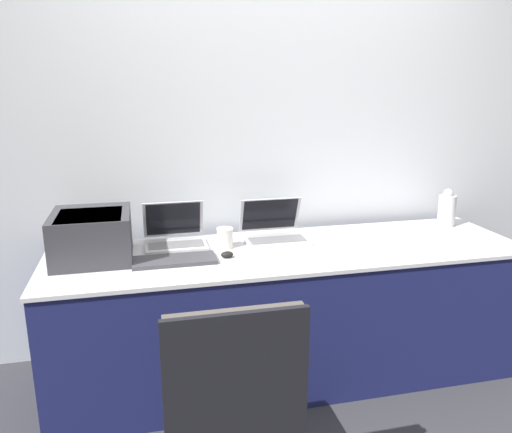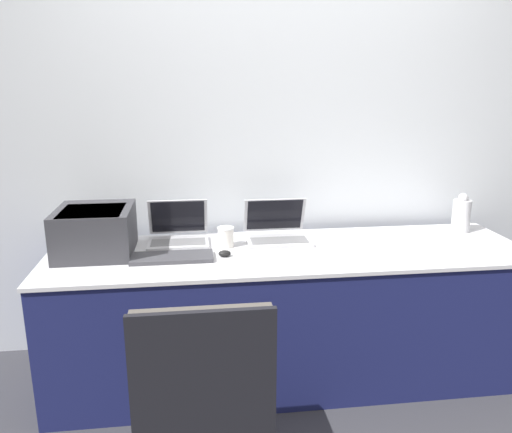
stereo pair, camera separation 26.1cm
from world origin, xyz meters
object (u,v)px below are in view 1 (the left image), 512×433
(external_keyboard, at_px, (175,260))
(chair, at_px, (231,387))
(printer, at_px, (92,234))
(laptop_right, at_px, (274,231))
(coffee_cup, at_px, (225,238))
(metal_pitcher, at_px, (447,209))
(mouse, at_px, (227,255))
(laptop_left, at_px, (175,236))

(external_keyboard, bearing_deg, chair, -80.96)
(printer, bearing_deg, chair, -61.51)
(printer, xyz_separation_m, laptop_right, (0.97, 0.10, -0.08))
(coffee_cup, distance_m, chair, 1.02)
(printer, distance_m, metal_pitcher, 2.08)
(printer, relative_size, metal_pitcher, 1.73)
(printer, height_order, mouse, printer)
(laptop_left, xyz_separation_m, chair, (0.10, -1.10, -0.24))
(printer, relative_size, laptop_right, 1.15)
(printer, height_order, external_keyboard, printer)
(mouse, height_order, chair, chair)
(coffee_cup, relative_size, chair, 0.12)
(printer, xyz_separation_m, laptop_left, (0.42, 0.14, -0.08))
(coffee_cup, bearing_deg, printer, -178.28)
(laptop_right, relative_size, coffee_cup, 3.24)
(laptop_left, bearing_deg, external_keyboard, -95.18)
(printer, distance_m, coffee_cup, 0.68)
(laptop_left, bearing_deg, coffee_cup, -24.31)
(laptop_left, distance_m, metal_pitcher, 1.66)
(chair, bearing_deg, coffee_cup, 81.20)
(mouse, xyz_separation_m, chair, (-0.13, -0.82, -0.21))
(external_keyboard, relative_size, mouse, 6.47)
(laptop_left, relative_size, external_keyboard, 0.81)
(printer, distance_m, laptop_right, 0.98)
(coffee_cup, height_order, metal_pitcher, metal_pitcher)
(laptop_left, bearing_deg, laptop_right, -3.34)
(metal_pitcher, bearing_deg, chair, -145.02)
(laptop_right, height_order, coffee_cup, laptop_right)
(laptop_left, height_order, metal_pitcher, metal_pitcher)
(external_keyboard, xyz_separation_m, chair, (0.13, -0.82, -0.20))
(laptop_right, relative_size, metal_pitcher, 1.51)
(printer, distance_m, mouse, 0.68)
(printer, distance_m, external_keyboard, 0.43)
(printer, xyz_separation_m, coffee_cup, (0.67, 0.02, -0.07))
(metal_pitcher, bearing_deg, mouse, -169.39)
(laptop_left, distance_m, mouse, 0.37)
(external_keyboard, bearing_deg, mouse, 1.29)
(coffee_cup, height_order, chair, chair)
(external_keyboard, xyz_separation_m, coffee_cup, (0.28, 0.17, 0.04))
(printer, xyz_separation_m, chair, (0.52, -0.96, -0.32))
(laptop_right, xyz_separation_m, chair, (-0.45, -1.07, -0.24))
(coffee_cup, bearing_deg, chair, -98.80)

